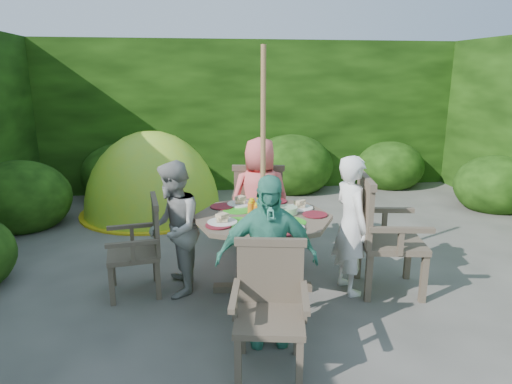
{
  "coord_description": "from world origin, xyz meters",
  "views": [
    {
      "loc": [
        -1.17,
        -4.14,
        1.98
      ],
      "look_at": [
        -0.51,
        0.1,
        0.85
      ],
      "focal_mm": 32.0,
      "sensor_mm": 36.0,
      "label": 1
    }
  ],
  "objects": [
    {
      "name": "ground",
      "position": [
        0.0,
        0.0,
        0.0
      ],
      "size": [
        60.0,
        60.0,
        0.0
      ],
      "primitive_type": "plane",
      "color": "#4B4843",
      "rests_on": "ground"
    },
    {
      "name": "hedge_enclosure",
      "position": [
        0.0,
        1.33,
        1.25
      ],
      "size": [
        9.0,
        9.0,
        2.5
      ],
      "color": "black",
      "rests_on": "ground"
    },
    {
      "name": "patio_table",
      "position": [
        -0.51,
        -0.3,
        0.62
      ],
      "size": [
        1.42,
        1.42,
        0.88
      ],
      "rotation": [
        0.0,
        0.0,
        -0.13
      ],
      "color": "#463B2E",
      "rests_on": "ground"
    },
    {
      "name": "parasol_pole",
      "position": [
        -0.51,
        -0.3,
        1.1
      ],
      "size": [
        0.05,
        0.05,
        2.2
      ],
      "primitive_type": "cylinder",
      "rotation": [
        0.0,
        0.0,
        -0.13
      ],
      "color": "olive",
      "rests_on": "ground"
    },
    {
      "name": "garden_chair_right",
      "position": [
        0.57,
        -0.44,
        0.56
      ],
      "size": [
        0.66,
        0.71,
        1.04
      ],
      "rotation": [
        0.0,
        0.0,
        1.39
      ],
      "color": "#463B2E",
      "rests_on": "ground"
    },
    {
      "name": "garden_chair_left",
      "position": [
        -1.61,
        -0.14,
        0.46
      ],
      "size": [
        0.51,
        0.56,
        0.85
      ],
      "rotation": [
        0.0,
        0.0,
        -1.45
      ],
      "color": "#463B2E",
      "rests_on": "ground"
    },
    {
      "name": "garden_chair_back",
      "position": [
        -0.37,
        0.78,
        0.52
      ],
      "size": [
        0.66,
        0.61,
        0.97
      ],
      "rotation": [
        0.0,
        0.0,
        2.96
      ],
      "color": "#463B2E",
      "rests_on": "ground"
    },
    {
      "name": "garden_chair_front",
      "position": [
        -0.65,
        -1.4,
        0.45
      ],
      "size": [
        0.58,
        0.54,
        0.84
      ],
      "rotation": [
        0.0,
        0.0,
        -0.2
      ],
      "color": "#463B2E",
      "rests_on": "ground"
    },
    {
      "name": "child_right",
      "position": [
        0.28,
        -0.41,
        0.64
      ],
      "size": [
        0.37,
        0.5,
        1.28
      ],
      "primitive_type": "imported",
      "rotation": [
        0.0,
        0.0,
        1.71
      ],
      "color": "white",
      "rests_on": "ground"
    },
    {
      "name": "child_left",
      "position": [
        -1.3,
        -0.2,
        0.62
      ],
      "size": [
        0.48,
        0.61,
        1.23
      ],
      "primitive_type": "imported",
      "rotation": [
        0.0,
        0.0,
        -1.6
      ],
      "color": "#A1A09C",
      "rests_on": "ground"
    },
    {
      "name": "child_back",
      "position": [
        -0.41,
        0.49,
        0.66
      ],
      "size": [
        0.66,
        0.44,
        1.33
      ],
      "primitive_type": "imported",
      "rotation": [
        0.0,
        0.0,
        3.12
      ],
      "color": "#FA6767",
      "rests_on": "ground"
    },
    {
      "name": "child_front",
      "position": [
        -0.61,
        -1.1,
        0.65
      ],
      "size": [
        0.78,
        0.37,
        1.29
      ],
      "primitive_type": "imported",
      "rotation": [
        0.0,
        0.0,
        -0.07
      ],
      "color": "teal",
      "rests_on": "ground"
    },
    {
      "name": "dome_tent",
      "position": [
        -1.67,
        2.39,
        0.0
      ],
      "size": [
        2.07,
        2.07,
        2.37
      ],
      "rotation": [
        0.0,
        0.0,
        0.05
      ],
      "color": "#B6D729",
      "rests_on": "ground"
    }
  ]
}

